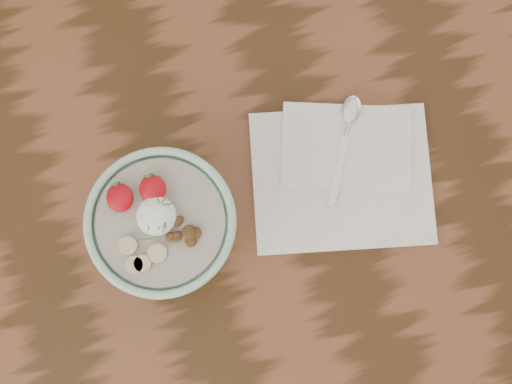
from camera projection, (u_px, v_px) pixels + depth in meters
The scene contains 4 objects.
table at pixel (180, 216), 110.24cm from camera, with size 160.00×90.00×75.00cm.
breakfast_bowl at pixel (164, 225), 94.07cm from camera, with size 19.49×19.49×12.89cm.
napkin at pixel (343, 172), 101.21cm from camera, with size 29.35×25.82×1.55cm.
spoon at pixel (348, 125), 100.99cm from camera, with size 9.85×15.14×0.86cm.
Camera 1 is at (7.24, -16.44, 175.17)cm, focal length 50.00 mm.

